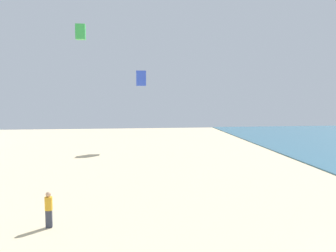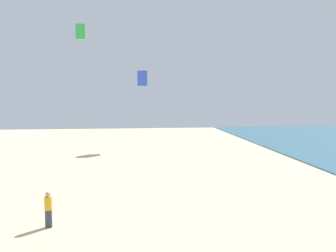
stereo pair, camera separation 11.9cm
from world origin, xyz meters
name	(u,v)px [view 1 (the left image)]	position (x,y,z in m)	size (l,w,h in m)	color
kite_flyer	(49,207)	(0.29, 13.63, 0.92)	(0.34, 0.34, 1.64)	#383D4C
kite_green_box	(81,32)	(1.02, 21.05, 9.82)	(0.59, 0.59, 0.93)	green
kite_blue_box	(141,78)	(5.54, 37.52, 7.60)	(1.03, 1.03, 1.62)	blue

